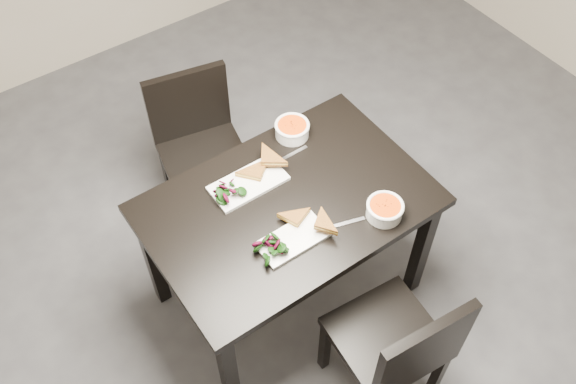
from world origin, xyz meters
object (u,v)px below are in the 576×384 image
at_px(plate_far, 248,183).
at_px(soup_bowl_near, 385,209).
at_px(plate_near, 293,239).
at_px(chair_near, 400,347).
at_px(chair_far, 199,141).
at_px(soup_bowl_far, 292,129).
at_px(table, 288,216).

bearing_deg(plate_far, soup_bowl_near, -50.89).
bearing_deg(plate_far, plate_near, -91.76).
xyz_separation_m(chair_near, plate_far, (-0.15, 0.87, 0.27)).
bearing_deg(chair_far, soup_bowl_near, -61.01).
bearing_deg(soup_bowl_far, chair_near, -99.97).
distance_m(table, soup_bowl_far, 0.42).
distance_m(chair_far, soup_bowl_far, 0.61).
xyz_separation_m(soup_bowl_near, plate_far, (-0.37, 0.46, -0.03)).
bearing_deg(soup_bowl_near, soup_bowl_far, 94.73).
distance_m(chair_far, plate_near, 0.97).
relative_size(table, soup_bowl_near, 7.64).
xyz_separation_m(table, soup_bowl_near, (0.29, -0.28, 0.14)).
xyz_separation_m(chair_near, chair_far, (-0.09, 1.45, 0.00)).
distance_m(chair_near, plate_near, 0.61).
relative_size(chair_far, plate_far, 2.56).
bearing_deg(plate_far, table, -64.39).
relative_size(chair_near, plate_far, 2.56).
height_order(table, chair_far, chair_far).
relative_size(chair_near, soup_bowl_far, 5.27).
xyz_separation_m(table, chair_near, (0.06, -0.70, -0.17)).
distance_m(plate_near, plate_far, 0.35).
distance_m(table, chair_near, 0.72).
bearing_deg(soup_bowl_near, table, 135.63).
height_order(chair_far, soup_bowl_near, chair_far).
distance_m(table, plate_near, 0.22).
bearing_deg(soup_bowl_near, plate_near, 163.66).
bearing_deg(chair_far, table, -75.77).
relative_size(soup_bowl_near, plate_far, 0.47).
xyz_separation_m(table, soup_bowl_far, (0.24, 0.31, 0.14)).
xyz_separation_m(plate_far, soup_bowl_far, (0.33, 0.13, 0.03)).
bearing_deg(soup_bowl_far, soup_bowl_near, -85.27).
relative_size(table, chair_near, 1.41).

